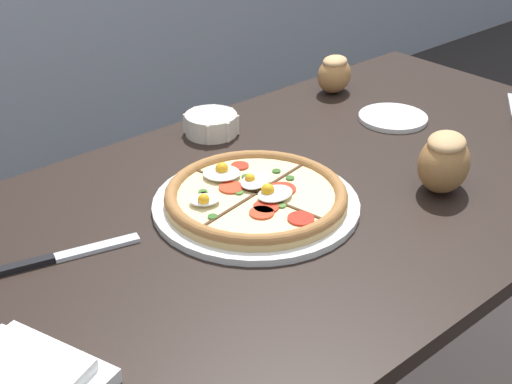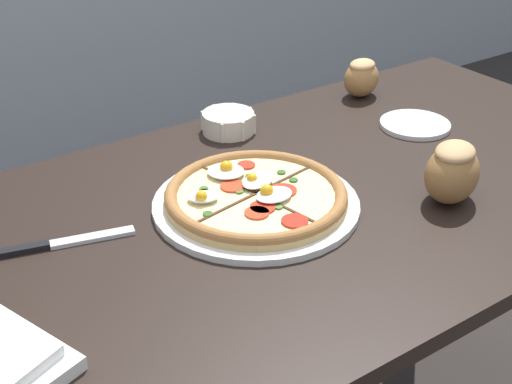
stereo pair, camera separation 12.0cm
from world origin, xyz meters
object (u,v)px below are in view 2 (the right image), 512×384
object	(u,v)px
bread_piece_mid	(452,171)
knife_spare	(60,243)
ramekin_bowl	(228,122)
bread_piece_near	(362,77)
pizza	(256,198)
dining_table	(296,246)
side_saucer	(415,125)

from	to	relation	value
bread_piece_mid	knife_spare	distance (m)	0.66
ramekin_bowl	bread_piece_near	bearing A→B (deg)	-0.59
pizza	knife_spare	distance (m)	0.33
bread_piece_mid	pizza	bearing A→B (deg)	149.71
pizza	bread_piece_near	size ratio (longest dim) A/B	3.12
ramekin_bowl	knife_spare	size ratio (longest dim) A/B	0.52
dining_table	side_saucer	xyz separation A→B (m)	(0.39, 0.10, 0.11)
bread_piece_near	knife_spare	bearing A→B (deg)	-165.90
bread_piece_mid	side_saucer	distance (m)	0.31
bread_piece_near	knife_spare	distance (m)	0.84
pizza	side_saucer	xyz separation A→B (m)	(0.47, 0.08, -0.01)
ramekin_bowl	bread_piece_mid	distance (m)	0.48
knife_spare	side_saucer	distance (m)	0.79
ramekin_bowl	bread_piece_near	xyz separation A→B (m)	(0.36, -0.00, 0.02)
bread_piece_mid	dining_table	bearing A→B (deg)	143.45
pizza	ramekin_bowl	world-z (taller)	pizza
pizza	ramekin_bowl	distance (m)	0.31
bread_piece_near	dining_table	bearing A→B (deg)	-144.46
knife_spare	dining_table	bearing A→B (deg)	1.88
pizza	bread_piece_near	bearing A→B (deg)	29.74
knife_spare	bread_piece_near	bearing A→B (deg)	28.94
knife_spare	side_saucer	size ratio (longest dim) A/B	1.52
bread_piece_mid	side_saucer	xyz separation A→B (m)	(0.18, 0.25, -0.05)
bread_piece_near	bread_piece_mid	distance (m)	0.49
ramekin_bowl	knife_spare	distance (m)	0.49
pizza	bread_piece_near	xyz separation A→B (m)	(0.49, 0.28, 0.03)
knife_spare	ramekin_bowl	bearing A→B (deg)	39.71
bread_piece_mid	side_saucer	world-z (taller)	bread_piece_mid
dining_table	pizza	world-z (taller)	pizza
bread_piece_near	side_saucer	world-z (taller)	bread_piece_near
bread_piece_near	side_saucer	distance (m)	0.20
side_saucer	dining_table	bearing A→B (deg)	-166.09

